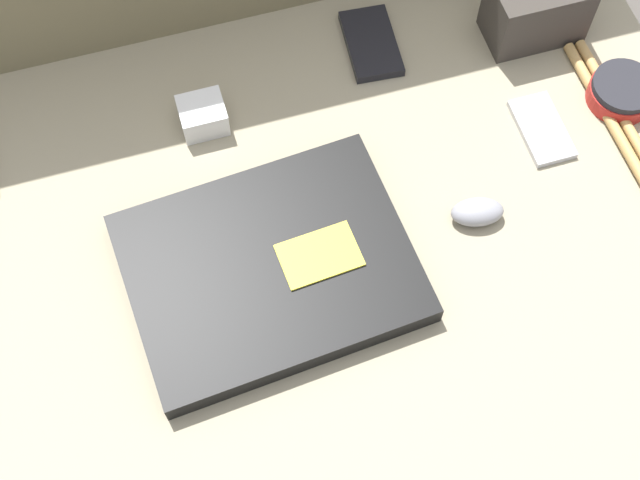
{
  "coord_description": "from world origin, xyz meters",
  "views": [
    {
      "loc": [
        -0.13,
        -0.44,
        1.09
      ],
      "look_at": [
        0.0,
        0.0,
        0.17
      ],
      "focal_mm": 50.0,
      "sensor_mm": 36.0,
      "label": 1
    }
  ],
  "objects_px": {
    "speaker_puck": "(622,92)",
    "phone_black": "(542,129)",
    "charger_brick": "(203,115)",
    "computer_mouse": "(477,212)",
    "phone_silver": "(371,43)",
    "laptop": "(270,268)",
    "camera_pouch": "(537,10)"
  },
  "relations": [
    {
      "from": "laptop",
      "to": "speaker_puck",
      "type": "xyz_separation_m",
      "value": [
        0.49,
        0.11,
        0.0
      ]
    },
    {
      "from": "phone_silver",
      "to": "phone_black",
      "type": "bearing_deg",
      "value": -44.34
    },
    {
      "from": "speaker_puck",
      "to": "phone_silver",
      "type": "distance_m",
      "value": 0.33
    },
    {
      "from": "computer_mouse",
      "to": "phone_black",
      "type": "height_order",
      "value": "computer_mouse"
    },
    {
      "from": "laptop",
      "to": "phone_black",
      "type": "relative_size",
      "value": 3.38
    },
    {
      "from": "speaker_puck",
      "to": "charger_brick",
      "type": "xyz_separation_m",
      "value": [
        -0.52,
        0.11,
        0.0
      ]
    },
    {
      "from": "phone_black",
      "to": "charger_brick",
      "type": "xyz_separation_m",
      "value": [
        -0.4,
        0.13,
        0.01
      ]
    },
    {
      "from": "laptop",
      "to": "camera_pouch",
      "type": "xyz_separation_m",
      "value": [
        0.43,
        0.24,
        0.03
      ]
    },
    {
      "from": "speaker_puck",
      "to": "camera_pouch",
      "type": "xyz_separation_m",
      "value": [
        -0.07,
        0.13,
        0.03
      ]
    },
    {
      "from": "phone_silver",
      "to": "camera_pouch",
      "type": "xyz_separation_m",
      "value": [
        0.21,
        -0.04,
        0.04
      ]
    },
    {
      "from": "laptop",
      "to": "speaker_puck",
      "type": "height_order",
      "value": "same"
    },
    {
      "from": "laptop",
      "to": "charger_brick",
      "type": "height_order",
      "value": "charger_brick"
    },
    {
      "from": "phone_silver",
      "to": "charger_brick",
      "type": "bearing_deg",
      "value": -162.06
    },
    {
      "from": "speaker_puck",
      "to": "phone_silver",
      "type": "relative_size",
      "value": 0.72
    },
    {
      "from": "speaker_puck",
      "to": "camera_pouch",
      "type": "bearing_deg",
      "value": 116.6
    },
    {
      "from": "camera_pouch",
      "to": "phone_black",
      "type": "bearing_deg",
      "value": -107.37
    },
    {
      "from": "speaker_puck",
      "to": "phone_silver",
      "type": "xyz_separation_m",
      "value": [
        -0.28,
        0.17,
        -0.01
      ]
    },
    {
      "from": "laptop",
      "to": "computer_mouse",
      "type": "relative_size",
      "value": 4.91
    },
    {
      "from": "speaker_puck",
      "to": "phone_black",
      "type": "height_order",
      "value": "speaker_puck"
    },
    {
      "from": "computer_mouse",
      "to": "phone_silver",
      "type": "xyz_separation_m",
      "value": [
        -0.04,
        0.28,
        -0.01
      ]
    },
    {
      "from": "laptop",
      "to": "charger_brick",
      "type": "distance_m",
      "value": 0.23
    },
    {
      "from": "charger_brick",
      "to": "computer_mouse",
      "type": "bearing_deg",
      "value": -38.54
    },
    {
      "from": "laptop",
      "to": "computer_mouse",
      "type": "bearing_deg",
      "value": -4.18
    },
    {
      "from": "speaker_puck",
      "to": "camera_pouch",
      "type": "distance_m",
      "value": 0.15
    },
    {
      "from": "speaker_puck",
      "to": "phone_black",
      "type": "xyz_separation_m",
      "value": [
        -0.11,
        -0.02,
        -0.01
      ]
    },
    {
      "from": "camera_pouch",
      "to": "charger_brick",
      "type": "bearing_deg",
      "value": -177.47
    },
    {
      "from": "phone_silver",
      "to": "charger_brick",
      "type": "height_order",
      "value": "charger_brick"
    },
    {
      "from": "computer_mouse",
      "to": "camera_pouch",
      "type": "bearing_deg",
      "value": 65.96
    },
    {
      "from": "computer_mouse",
      "to": "camera_pouch",
      "type": "xyz_separation_m",
      "value": [
        0.17,
        0.24,
        0.03
      ]
    },
    {
      "from": "phone_silver",
      "to": "camera_pouch",
      "type": "relative_size",
      "value": 0.94
    },
    {
      "from": "laptop",
      "to": "camera_pouch",
      "type": "height_order",
      "value": "camera_pouch"
    },
    {
      "from": "laptop",
      "to": "camera_pouch",
      "type": "bearing_deg",
      "value": 25.49
    }
  ]
}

